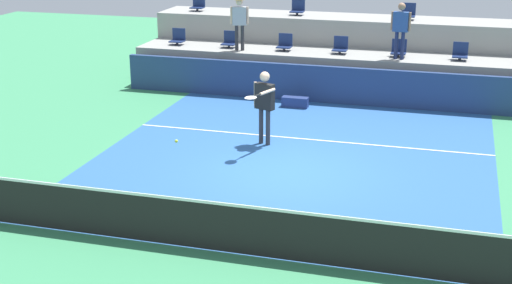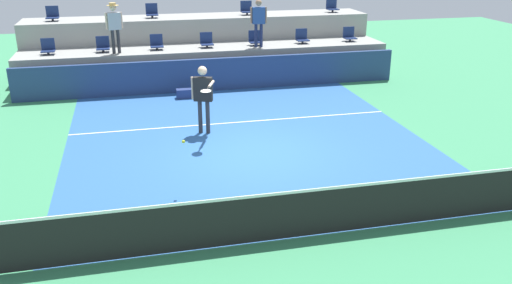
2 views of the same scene
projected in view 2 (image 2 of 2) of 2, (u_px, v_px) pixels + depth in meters
ground_plane at (254, 154)px, 13.13m from camera, size 40.00×40.00×0.00m
court_inner_paint at (245, 139)px, 14.04m from camera, size 9.00×10.00×0.01m
court_service_line at (235, 123)px, 15.31m from camera, size 9.00×0.06×0.00m
tennis_net at (306, 211)px, 9.31m from camera, size 10.48×0.08×1.07m
sponsor_backboard at (214, 74)px, 18.39m from camera, size 13.00×0.16×1.10m
seating_tier_lower at (208, 64)px, 19.55m from camera, size 13.00×1.80×1.25m
seating_tier_upper at (201, 43)px, 21.04m from camera, size 13.00×1.80×2.10m
stadium_chair_lower_far_left at (48, 48)px, 18.04m from camera, size 0.44×0.40×0.52m
stadium_chair_lower_left at (103, 46)px, 18.42m from camera, size 0.44×0.40×0.52m
stadium_chair_lower_mid_left at (157, 43)px, 18.81m from camera, size 0.44×0.40×0.52m
stadium_chair_lower_center at (207, 41)px, 19.19m from camera, size 0.44×0.40×0.52m
stadium_chair_lower_mid_right at (255, 39)px, 19.56m from camera, size 0.44×0.40×0.52m
stadium_chair_lower_right at (302, 37)px, 19.95m from camera, size 0.44×0.40×0.52m
stadium_chair_lower_far_right at (349, 35)px, 20.35m from camera, size 0.44×0.40×0.52m
stadium_chair_upper_far_left at (52, 15)px, 19.39m from camera, size 0.44×0.40×0.52m
stadium_chair_upper_left at (152, 12)px, 20.14m from camera, size 0.44×0.40×0.52m
stadium_chair_upper_right at (247, 9)px, 20.92m from camera, size 0.44×0.40×0.52m
stadium_chair_upper_far_right at (332, 7)px, 21.67m from camera, size 0.44×0.40×0.52m
tennis_player at (203, 93)px, 14.09m from camera, size 0.60×1.35×1.82m
spectator_with_hat at (114, 23)px, 17.88m from camera, size 0.57×0.47×1.67m
spectator_in_white at (259, 19)px, 18.95m from camera, size 0.59×0.24×1.66m
tennis_ball at (183, 142)px, 10.78m from camera, size 0.07×0.07×0.07m
equipment_bag at (188, 93)px, 17.64m from camera, size 0.76×0.28×0.30m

